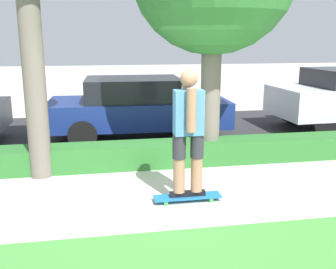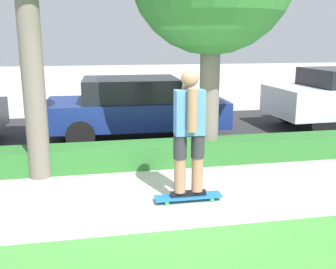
{
  "view_description": "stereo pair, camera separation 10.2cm",
  "coord_description": "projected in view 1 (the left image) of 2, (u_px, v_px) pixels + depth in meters",
  "views": [
    {
      "loc": [
        -0.93,
        -5.33,
        2.31
      ],
      "look_at": [
        0.11,
        0.6,
        0.83
      ],
      "focal_mm": 42.0,
      "sensor_mm": 36.0,
      "label": 1
    },
    {
      "loc": [
        -1.03,
        -5.31,
        2.31
      ],
      "look_at": [
        0.11,
        0.6,
        0.83
      ],
      "focal_mm": 42.0,
      "sensor_mm": 36.0,
      "label": 2
    }
  ],
  "objects": [
    {
      "name": "skateboard",
      "position": [
        187.0,
        197.0,
        5.7
      ],
      "size": [
        0.98,
        0.24,
        0.08
      ],
      "color": "#1E6BAD",
      "rests_on": "ground_plane"
    },
    {
      "name": "skater_person",
      "position": [
        188.0,
        131.0,
        5.47
      ],
      "size": [
        0.52,
        0.47,
        1.82
      ],
      "color": "black",
      "rests_on": "skateboard"
    },
    {
      "name": "hedge_row",
      "position": [
        153.0,
        154.0,
        7.29
      ],
      "size": [
        18.51,
        0.6,
        0.44
      ],
      "color": "#2D702D",
      "rests_on": "ground_plane"
    },
    {
      "name": "ground_plane",
      "position": [
        168.0,
        199.0,
        5.81
      ],
      "size": [
        60.0,
        60.0,
        0.0
      ],
      "primitive_type": "plane",
      "color": "#BCB7AD"
    },
    {
      "name": "parked_car_middle",
      "position": [
        137.0,
        106.0,
        9.27
      ],
      "size": [
        4.22,
        1.98,
        1.41
      ],
      "rotation": [
        0.0,
        0.0,
        -0.03
      ],
      "color": "navy",
      "rests_on": "ground_plane"
    },
    {
      "name": "street_asphalt",
      "position": [
        139.0,
        133.0,
        9.82
      ],
      "size": [
        18.51,
        5.0,
        0.01
      ],
      "color": "#2D2D30",
      "rests_on": "ground_plane"
    }
  ]
}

